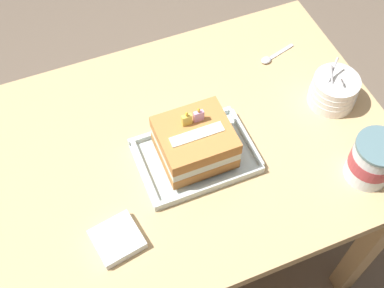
% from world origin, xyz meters
% --- Properties ---
extents(ground_plane, '(8.00, 8.00, 0.00)m').
position_xyz_m(ground_plane, '(0.00, 0.00, 0.00)').
color(ground_plane, '#6B5B4C').
extents(dining_table, '(1.07, 0.77, 0.75)m').
position_xyz_m(dining_table, '(0.00, 0.00, 0.64)').
color(dining_table, tan).
rests_on(dining_table, ground_plane).
extents(foil_tray, '(0.29, 0.21, 0.02)m').
position_xyz_m(foil_tray, '(0.00, -0.05, 0.76)').
color(foil_tray, silver).
rests_on(foil_tray, dining_table).
extents(birthday_cake, '(0.17, 0.16, 0.14)m').
position_xyz_m(birthday_cake, '(0.00, -0.05, 0.83)').
color(birthday_cake, '#C07E3F').
rests_on(birthday_cake, foil_tray).
extents(bowl_stack, '(0.13, 0.13, 0.14)m').
position_xyz_m(bowl_stack, '(0.42, -0.02, 0.79)').
color(bowl_stack, white).
rests_on(bowl_stack, dining_table).
extents(ice_cream_tub, '(0.11, 0.11, 0.13)m').
position_xyz_m(ice_cream_tub, '(0.38, -0.25, 0.82)').
color(ice_cream_tub, white).
rests_on(ice_cream_tub, dining_table).
extents(serving_spoon_near_tray, '(0.12, 0.05, 0.01)m').
position_xyz_m(serving_spoon_near_tray, '(0.33, 0.19, 0.76)').
color(serving_spoon_near_tray, silver).
rests_on(serving_spoon_near_tray, dining_table).
extents(napkin_pile, '(0.12, 0.12, 0.02)m').
position_xyz_m(napkin_pile, '(-0.25, -0.19, 0.76)').
color(napkin_pile, white).
rests_on(napkin_pile, dining_table).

